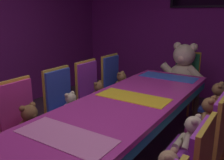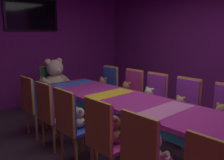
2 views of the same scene
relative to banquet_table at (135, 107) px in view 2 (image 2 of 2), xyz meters
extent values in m
plane|color=#3F2D38|center=(0.00, 0.00, -0.66)|extent=(7.90, 7.90, 0.00)
cube|color=#721E72|center=(0.00, 3.20, 0.74)|extent=(5.20, 0.12, 2.80)
cube|color=#721E72|center=(2.60, 0.00, 0.74)|extent=(0.12, 6.40, 2.80)
cube|color=#B22D8C|center=(0.00, 0.00, 0.06)|extent=(0.90, 3.63, 0.05)
cube|color=teal|center=(0.00, 0.00, -0.02)|extent=(0.88, 3.56, 0.10)
cylinder|color=#4C3826|center=(0.38, 1.63, -0.31)|extent=(0.07, 0.07, 0.69)
cylinder|color=#4C3826|center=(-0.38, 1.63, -0.31)|extent=(0.07, 0.07, 0.69)
cube|color=pink|center=(0.00, -0.51, 0.09)|extent=(0.77, 0.32, 0.01)
cube|color=yellow|center=(0.00, 0.51, 0.09)|extent=(0.77, 0.32, 0.01)
cube|color=blue|center=(0.00, 1.54, 0.09)|extent=(0.77, 0.32, 0.01)
cube|color=#CC338C|center=(-0.88, -0.85, 0.05)|extent=(0.05, 0.38, 0.50)
cube|color=gold|center=(-0.91, -0.85, 0.05)|extent=(0.03, 0.41, 0.55)
ellipsoid|color=beige|center=(-0.70, -0.85, -0.11)|extent=(0.19, 0.19, 0.15)
sphere|color=beige|center=(-0.69, -0.85, 0.02)|extent=(0.15, 0.15, 0.15)
sphere|color=#FDDCAD|center=(-0.64, -0.85, 0.01)|extent=(0.06, 0.06, 0.06)
sphere|color=beige|center=(-0.70, -0.79, 0.08)|extent=(0.06, 0.06, 0.06)
sphere|color=beige|center=(-0.70, -0.91, 0.08)|extent=(0.06, 0.06, 0.06)
cylinder|color=beige|center=(-0.66, -0.75, -0.10)|extent=(0.05, 0.13, 0.13)
cylinder|color=beige|center=(-0.66, -0.94, -0.10)|extent=(0.05, 0.13, 0.13)
cylinder|color=beige|center=(-0.58, -0.80, -0.17)|extent=(0.06, 0.14, 0.06)
cylinder|color=beige|center=(-0.58, -0.90, -0.17)|extent=(0.06, 0.14, 0.06)
cube|color=#CC338C|center=(-0.69, -0.29, -0.22)|extent=(0.40, 0.40, 0.04)
cube|color=#CC338C|center=(-0.87, -0.29, 0.05)|extent=(0.05, 0.38, 0.50)
cube|color=gold|center=(-0.90, -0.29, 0.05)|extent=(0.03, 0.41, 0.55)
cylinder|color=gold|center=(-0.53, -0.13, -0.45)|extent=(0.04, 0.04, 0.42)
ellipsoid|color=brown|center=(-0.69, -0.29, -0.11)|extent=(0.20, 0.20, 0.16)
sphere|color=brown|center=(-0.68, -0.29, 0.03)|extent=(0.16, 0.16, 0.16)
sphere|color=#99663C|center=(-0.62, -0.29, 0.02)|extent=(0.06, 0.06, 0.06)
sphere|color=brown|center=(-0.69, -0.23, 0.09)|extent=(0.06, 0.06, 0.06)
sphere|color=brown|center=(-0.69, -0.35, 0.09)|extent=(0.06, 0.06, 0.06)
cylinder|color=brown|center=(-0.65, -0.19, -0.09)|extent=(0.06, 0.14, 0.13)
cylinder|color=brown|center=(-0.65, -0.39, -0.09)|extent=(0.06, 0.14, 0.13)
cylinder|color=brown|center=(-0.56, -0.24, -0.16)|extent=(0.07, 0.15, 0.07)
cylinder|color=brown|center=(-0.56, -0.34, -0.16)|extent=(0.07, 0.15, 0.07)
cube|color=#2D47B2|center=(-0.72, 0.32, -0.22)|extent=(0.40, 0.40, 0.04)
cube|color=#2D47B2|center=(-0.90, 0.32, 0.05)|extent=(0.05, 0.38, 0.50)
cube|color=gold|center=(-0.92, 0.32, 0.05)|extent=(0.03, 0.41, 0.55)
cylinder|color=gold|center=(-0.56, 0.48, -0.45)|extent=(0.04, 0.04, 0.42)
cylinder|color=gold|center=(-0.56, 0.16, -0.45)|extent=(0.04, 0.04, 0.42)
cylinder|color=gold|center=(-0.88, 0.48, -0.45)|extent=(0.04, 0.04, 0.42)
cylinder|color=gold|center=(-0.88, 0.16, -0.45)|extent=(0.04, 0.04, 0.42)
ellipsoid|color=beige|center=(-0.72, 0.32, -0.13)|extent=(0.16, 0.16, 0.13)
sphere|color=beige|center=(-0.71, 0.32, -0.01)|extent=(0.13, 0.13, 0.13)
sphere|color=#FDDCAD|center=(-0.66, 0.32, -0.02)|extent=(0.05, 0.05, 0.05)
sphere|color=beige|center=(-0.72, 0.37, 0.04)|extent=(0.05, 0.05, 0.05)
sphere|color=beige|center=(-0.72, 0.27, 0.04)|extent=(0.05, 0.05, 0.05)
cylinder|color=beige|center=(-0.69, 0.40, -0.11)|extent=(0.05, 0.12, 0.11)
cylinder|color=beige|center=(-0.69, 0.24, -0.11)|extent=(0.05, 0.12, 0.11)
cylinder|color=beige|center=(-0.61, 0.36, -0.17)|extent=(0.06, 0.12, 0.06)
cylinder|color=beige|center=(-0.61, 0.28, -0.17)|extent=(0.06, 0.12, 0.06)
cube|color=purple|center=(-0.72, 0.86, -0.22)|extent=(0.40, 0.40, 0.04)
cube|color=purple|center=(-0.90, 0.86, 0.05)|extent=(0.05, 0.38, 0.50)
cube|color=gold|center=(-0.92, 0.86, 0.05)|extent=(0.03, 0.41, 0.55)
cylinder|color=gold|center=(-0.56, 1.02, -0.45)|extent=(0.04, 0.04, 0.42)
cylinder|color=gold|center=(-0.56, 0.70, -0.45)|extent=(0.04, 0.04, 0.42)
cylinder|color=gold|center=(-0.88, 1.02, -0.45)|extent=(0.04, 0.04, 0.42)
cylinder|color=gold|center=(-0.88, 0.70, -0.45)|extent=(0.04, 0.04, 0.42)
ellipsoid|color=brown|center=(-0.72, 0.86, -0.12)|extent=(0.17, 0.17, 0.13)
sphere|color=brown|center=(-0.70, 0.86, 0.00)|extent=(0.13, 0.13, 0.13)
sphere|color=#99663C|center=(-0.66, 0.86, -0.01)|extent=(0.05, 0.05, 0.05)
sphere|color=brown|center=(-0.72, 0.91, 0.05)|extent=(0.05, 0.05, 0.05)
sphere|color=brown|center=(-0.72, 0.81, 0.05)|extent=(0.05, 0.05, 0.05)
cylinder|color=brown|center=(-0.68, 0.95, -0.11)|extent=(0.05, 0.12, 0.11)
cylinder|color=brown|center=(-0.68, 0.78, -0.11)|extent=(0.05, 0.12, 0.11)
cylinder|color=brown|center=(-0.61, 0.91, -0.17)|extent=(0.06, 0.12, 0.06)
cylinder|color=brown|center=(-0.61, 0.82, -0.17)|extent=(0.06, 0.12, 0.06)
cube|color=#2D47B2|center=(-0.71, 1.43, -0.22)|extent=(0.40, 0.40, 0.04)
cube|color=#2D47B2|center=(-0.89, 1.43, 0.05)|extent=(0.05, 0.38, 0.50)
cube|color=gold|center=(-0.91, 1.43, 0.05)|extent=(0.03, 0.41, 0.55)
cylinder|color=gold|center=(-0.55, 1.59, -0.45)|extent=(0.04, 0.04, 0.42)
cylinder|color=gold|center=(-0.55, 1.27, -0.45)|extent=(0.04, 0.04, 0.42)
cylinder|color=gold|center=(-0.87, 1.59, -0.45)|extent=(0.04, 0.04, 0.42)
cylinder|color=gold|center=(-0.87, 1.27, -0.45)|extent=(0.04, 0.04, 0.42)
ellipsoid|color=olive|center=(-0.71, 1.43, -0.12)|extent=(0.18, 0.18, 0.14)
sphere|color=olive|center=(-0.69, 1.43, 0.01)|extent=(0.14, 0.14, 0.14)
sphere|color=#AE7747|center=(-0.64, 1.43, 0.00)|extent=(0.05, 0.05, 0.05)
sphere|color=olive|center=(-0.71, 1.49, 0.07)|extent=(0.05, 0.05, 0.05)
sphere|color=olive|center=(-0.71, 1.38, 0.07)|extent=(0.05, 0.05, 0.05)
cylinder|color=olive|center=(-0.67, 1.52, -0.10)|extent=(0.05, 0.13, 0.12)
cylinder|color=olive|center=(-0.67, 1.34, -0.10)|extent=(0.05, 0.13, 0.12)
cylinder|color=olive|center=(-0.59, 1.48, -0.17)|extent=(0.06, 0.14, 0.06)
cylinder|color=olive|center=(-0.59, 1.39, -0.17)|extent=(0.06, 0.14, 0.06)
cube|color=purple|center=(0.71, -0.88, -0.22)|extent=(0.40, 0.40, 0.04)
cylinder|color=gold|center=(0.87, -0.72, -0.45)|extent=(0.04, 0.04, 0.42)
cylinder|color=gold|center=(0.55, -0.72, -0.45)|extent=(0.04, 0.04, 0.42)
ellipsoid|color=#9E7247|center=(0.71, -0.88, -0.12)|extent=(0.18, 0.18, 0.15)
sphere|color=#9E7247|center=(0.70, -0.88, 0.02)|extent=(0.15, 0.15, 0.15)
sphere|color=tan|center=(0.65, -0.88, 0.00)|extent=(0.06, 0.06, 0.06)
sphere|color=#9E7247|center=(0.71, -0.83, 0.07)|extent=(0.06, 0.06, 0.06)
cylinder|color=#9E7247|center=(0.67, -0.79, -0.10)|extent=(0.05, 0.13, 0.12)
cylinder|color=#9E7247|center=(0.59, -0.93, -0.17)|extent=(0.06, 0.14, 0.06)
cylinder|color=#9E7247|center=(0.59, -0.83, -0.17)|extent=(0.06, 0.14, 0.06)
cube|color=purple|center=(0.71, -0.28, -0.22)|extent=(0.40, 0.40, 0.04)
cube|color=purple|center=(0.89, -0.28, 0.05)|extent=(0.05, 0.38, 0.50)
cube|color=gold|center=(0.91, -0.28, 0.05)|extent=(0.03, 0.41, 0.55)
cylinder|color=gold|center=(0.87, -0.12, -0.45)|extent=(0.04, 0.04, 0.42)
cylinder|color=gold|center=(0.87, -0.44, -0.45)|extent=(0.04, 0.04, 0.42)
cylinder|color=gold|center=(0.55, -0.12, -0.45)|extent=(0.04, 0.04, 0.42)
cylinder|color=gold|center=(0.55, -0.44, -0.45)|extent=(0.04, 0.04, 0.42)
ellipsoid|color=tan|center=(0.71, -0.28, -0.12)|extent=(0.17, 0.17, 0.14)
sphere|color=tan|center=(0.70, -0.28, 0.00)|extent=(0.14, 0.14, 0.14)
sphere|color=tan|center=(0.65, -0.28, -0.01)|extent=(0.05, 0.05, 0.05)
sphere|color=tan|center=(0.71, -0.33, 0.05)|extent=(0.05, 0.05, 0.05)
sphere|color=tan|center=(0.71, -0.23, 0.05)|extent=(0.05, 0.05, 0.05)
cylinder|color=tan|center=(0.68, -0.36, -0.11)|extent=(0.05, 0.12, 0.11)
cylinder|color=tan|center=(0.68, -0.19, -0.11)|extent=(0.05, 0.12, 0.11)
cylinder|color=tan|center=(0.60, -0.32, -0.17)|extent=(0.06, 0.13, 0.06)
cylinder|color=tan|center=(0.60, -0.23, -0.17)|extent=(0.06, 0.13, 0.06)
cube|color=purple|center=(0.71, 0.32, -0.22)|extent=(0.40, 0.40, 0.04)
cube|color=purple|center=(0.89, 0.32, 0.05)|extent=(0.05, 0.38, 0.50)
cube|color=gold|center=(0.91, 0.32, 0.05)|extent=(0.03, 0.41, 0.55)
cylinder|color=gold|center=(0.87, 0.48, -0.45)|extent=(0.04, 0.04, 0.42)
cylinder|color=gold|center=(0.87, 0.16, -0.45)|extent=(0.04, 0.04, 0.42)
cylinder|color=gold|center=(0.55, 0.48, -0.45)|extent=(0.04, 0.04, 0.42)
cylinder|color=gold|center=(0.55, 0.16, -0.45)|extent=(0.04, 0.04, 0.42)
ellipsoid|color=beige|center=(0.71, 0.32, -0.11)|extent=(0.19, 0.19, 0.15)
sphere|color=beige|center=(0.70, 0.32, 0.02)|extent=(0.15, 0.15, 0.15)
sphere|color=#FDDCAD|center=(0.64, 0.32, 0.01)|extent=(0.06, 0.06, 0.06)
sphere|color=beige|center=(0.71, 0.26, 0.08)|extent=(0.06, 0.06, 0.06)
sphere|color=beige|center=(0.71, 0.38, 0.08)|extent=(0.06, 0.06, 0.06)
cylinder|color=beige|center=(0.67, 0.22, -0.10)|extent=(0.05, 0.13, 0.13)
cylinder|color=beige|center=(0.67, 0.41, -0.10)|extent=(0.05, 0.13, 0.13)
cylinder|color=beige|center=(0.59, 0.27, -0.17)|extent=(0.07, 0.14, 0.07)
cylinder|color=beige|center=(0.59, 0.37, -0.17)|extent=(0.07, 0.14, 0.07)
cube|color=#CC338C|center=(0.73, 0.86, -0.22)|extent=(0.40, 0.40, 0.04)
cube|color=#CC338C|center=(0.91, 0.86, 0.05)|extent=(0.05, 0.38, 0.50)
cube|color=gold|center=(0.93, 0.86, 0.05)|extent=(0.03, 0.41, 0.55)
cylinder|color=gold|center=(0.89, 1.02, -0.45)|extent=(0.04, 0.04, 0.42)
cylinder|color=gold|center=(0.89, 0.70, -0.45)|extent=(0.04, 0.04, 0.42)
cylinder|color=gold|center=(0.57, 1.02, -0.45)|extent=(0.04, 0.04, 0.42)
cylinder|color=gold|center=(0.57, 0.70, -0.45)|extent=(0.04, 0.04, 0.42)
ellipsoid|color=olive|center=(0.73, 0.86, -0.11)|extent=(0.20, 0.20, 0.16)
sphere|color=olive|center=(0.71, 0.86, 0.03)|extent=(0.16, 0.16, 0.16)
sphere|color=#AE7747|center=(0.65, 0.86, 0.02)|extent=(0.06, 0.06, 0.06)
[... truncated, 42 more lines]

